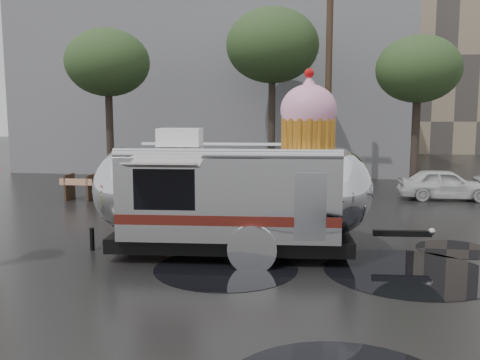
# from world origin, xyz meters

# --- Properties ---
(ground) EXTENTS (120.00, 120.00, 0.00)m
(ground) POSITION_xyz_m (0.00, 0.00, 0.00)
(ground) COLOR black
(ground) RESTS_ON ground
(puddles) EXTENTS (9.87, 10.23, 0.01)m
(puddles) POSITION_xyz_m (2.20, 0.58, 0.01)
(puddles) COLOR black
(puddles) RESTS_ON ground
(grey_building) EXTENTS (22.00, 12.00, 13.00)m
(grey_building) POSITION_xyz_m (-4.00, 24.00, 6.50)
(grey_building) COLOR slate
(grey_building) RESTS_ON ground
(utility_pole) EXTENTS (1.60, 0.28, 9.00)m
(utility_pole) POSITION_xyz_m (2.50, 14.00, 4.62)
(utility_pole) COLOR #473323
(utility_pole) RESTS_ON ground
(tree_left) EXTENTS (3.64, 3.64, 6.95)m
(tree_left) POSITION_xyz_m (-7.00, 13.00, 5.48)
(tree_left) COLOR #382D26
(tree_left) RESTS_ON ground
(tree_mid) EXTENTS (4.20, 4.20, 8.03)m
(tree_mid) POSITION_xyz_m (0.00, 15.00, 6.34)
(tree_mid) COLOR #382D26
(tree_mid) RESTS_ON ground
(tree_right) EXTENTS (3.36, 3.36, 6.42)m
(tree_right) POSITION_xyz_m (6.00, 13.00, 5.06)
(tree_right) COLOR #382D26
(tree_right) RESTS_ON ground
(barricade_row) EXTENTS (4.30, 0.80, 1.00)m
(barricade_row) POSITION_xyz_m (-5.55, 9.96, 0.52)
(barricade_row) COLOR #473323
(barricade_row) RESTS_ON ground
(airstream_trailer) EXTENTS (8.25, 3.43, 4.45)m
(airstream_trailer) POSITION_xyz_m (0.04, 3.29, 1.56)
(airstream_trailer) COLOR silver
(airstream_trailer) RESTS_ON ground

